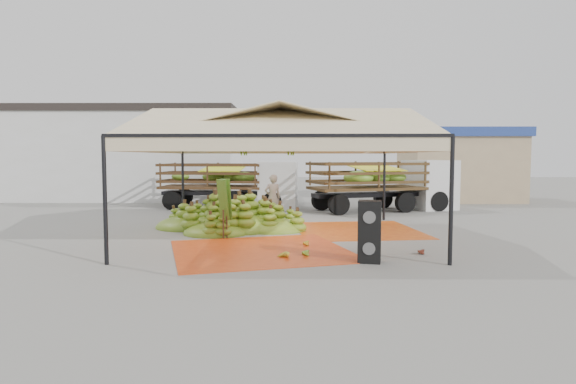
{
  "coord_description": "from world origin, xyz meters",
  "views": [
    {
      "loc": [
        0.31,
        -15.04,
        2.51
      ],
      "look_at": [
        0.2,
        1.5,
        1.3
      ],
      "focal_mm": 30.0,
      "sensor_mm": 36.0,
      "label": 1
    }
  ],
  "objects_px": {
    "truck_left": "(235,180)",
    "truck_right": "(389,180)",
    "speaker_stack": "(370,232)",
    "vendor": "(273,198)",
    "banana_heap": "(233,212)"
  },
  "relations": [
    {
      "from": "truck_left",
      "to": "truck_right",
      "type": "height_order",
      "value": "truck_right"
    },
    {
      "from": "banana_heap",
      "to": "vendor",
      "type": "relative_size",
      "value": 3.05
    },
    {
      "from": "speaker_stack",
      "to": "truck_right",
      "type": "height_order",
      "value": "truck_right"
    },
    {
      "from": "vendor",
      "to": "truck_left",
      "type": "distance_m",
      "value": 5.19
    },
    {
      "from": "truck_left",
      "to": "vendor",
      "type": "bearing_deg",
      "value": -62.7
    },
    {
      "from": "vendor",
      "to": "truck_left",
      "type": "relative_size",
      "value": 0.27
    },
    {
      "from": "banana_heap",
      "to": "truck_left",
      "type": "height_order",
      "value": "truck_left"
    },
    {
      "from": "speaker_stack",
      "to": "truck_right",
      "type": "distance_m",
      "value": 11.55
    },
    {
      "from": "banana_heap",
      "to": "truck_right",
      "type": "relative_size",
      "value": 0.77
    },
    {
      "from": "speaker_stack",
      "to": "banana_heap",
      "type": "bearing_deg",
      "value": 138.41
    },
    {
      "from": "truck_left",
      "to": "truck_right",
      "type": "xyz_separation_m",
      "value": [
        7.33,
        -1.01,
        0.05
      ]
    },
    {
      "from": "vendor",
      "to": "truck_right",
      "type": "height_order",
      "value": "truck_right"
    },
    {
      "from": "vendor",
      "to": "truck_left",
      "type": "height_order",
      "value": "truck_left"
    },
    {
      "from": "banana_heap",
      "to": "truck_right",
      "type": "bearing_deg",
      "value": 42.01
    },
    {
      "from": "vendor",
      "to": "truck_left",
      "type": "xyz_separation_m",
      "value": [
        -2.03,
        4.75,
        0.48
      ]
    }
  ]
}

